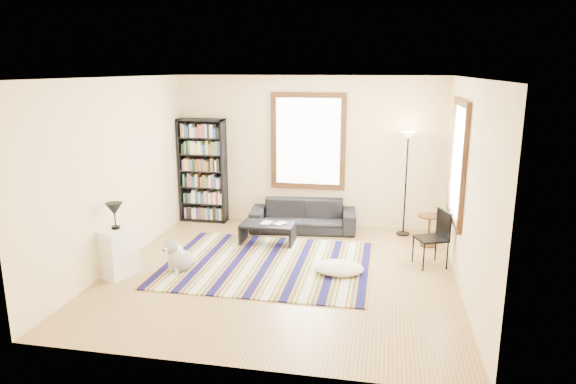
% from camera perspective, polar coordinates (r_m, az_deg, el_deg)
% --- Properties ---
extents(floor, '(5.00, 5.00, 0.10)m').
position_cam_1_polar(floor, '(7.65, -0.72, -9.28)').
color(floor, tan).
rests_on(floor, ground).
extents(ceiling, '(5.00, 5.00, 0.10)m').
position_cam_1_polar(ceiling, '(7.05, -0.79, 13.00)').
color(ceiling, white).
rests_on(ceiling, floor).
extents(wall_back, '(5.00, 0.10, 2.80)m').
position_cam_1_polar(wall_back, '(9.68, 2.30, 4.53)').
color(wall_back, '#FFDEAB').
rests_on(wall_back, floor).
extents(wall_front, '(5.00, 0.10, 2.80)m').
position_cam_1_polar(wall_front, '(4.83, -6.90, -4.89)').
color(wall_front, '#FFDEAB').
rests_on(wall_front, floor).
extents(wall_left, '(0.10, 5.00, 2.80)m').
position_cam_1_polar(wall_left, '(8.11, -18.70, 2.05)').
color(wall_left, '#FFDEAB').
rests_on(wall_left, floor).
extents(wall_right, '(0.10, 5.00, 2.80)m').
position_cam_1_polar(wall_right, '(7.16, 19.67, 0.51)').
color(wall_right, '#FFDEAB').
rests_on(wall_right, floor).
extents(window_back, '(1.20, 0.06, 1.60)m').
position_cam_1_polar(window_back, '(9.57, 2.24, 5.64)').
color(window_back, white).
rests_on(window_back, wall_back).
extents(window_right, '(0.06, 1.20, 1.60)m').
position_cam_1_polar(window_right, '(7.88, 18.38, 3.24)').
color(window_right, white).
rests_on(window_right, wall_right).
extents(rug, '(3.12, 2.50, 0.02)m').
position_cam_1_polar(rug, '(7.93, -2.30, -7.98)').
color(rug, '#0F0C3D').
rests_on(rug, floor).
extents(sofa, '(0.93, 1.98, 0.56)m').
position_cam_1_polar(sofa, '(9.45, 1.68, -2.67)').
color(sofa, black).
rests_on(sofa, floor).
extents(bookshelf, '(0.90, 0.30, 2.00)m').
position_cam_1_polar(bookshelf, '(10.03, -9.45, 2.35)').
color(bookshelf, black).
rests_on(bookshelf, floor).
extents(coffee_table, '(1.01, 0.74, 0.36)m').
position_cam_1_polar(coffee_table, '(8.78, -2.27, -4.63)').
color(coffee_table, black).
rests_on(coffee_table, floor).
extents(book_a, '(0.19, 0.24, 0.02)m').
position_cam_1_polar(book_a, '(8.74, -2.92, -3.41)').
color(book_a, beige).
rests_on(book_a, coffee_table).
extents(book_b, '(0.24, 0.26, 0.02)m').
position_cam_1_polar(book_b, '(8.73, -1.25, -3.42)').
color(book_b, beige).
rests_on(book_b, coffee_table).
extents(floor_cushion, '(0.79, 0.63, 0.18)m').
position_cam_1_polar(floor_cushion, '(7.59, 5.68, -8.39)').
color(floor_cushion, white).
rests_on(floor_cushion, floor).
extents(floor_lamp, '(0.32, 0.32, 1.86)m').
position_cam_1_polar(floor_lamp, '(9.28, 12.95, 0.83)').
color(floor_lamp, black).
rests_on(floor_lamp, floor).
extents(side_table, '(0.52, 0.52, 0.54)m').
position_cam_1_polar(side_table, '(8.96, 15.39, -4.13)').
color(side_table, '#452811').
rests_on(side_table, floor).
extents(folding_chair, '(0.54, 0.53, 0.86)m').
position_cam_1_polar(folding_chair, '(8.03, 15.58, -5.01)').
color(folding_chair, black).
rests_on(folding_chair, floor).
extents(white_cabinet, '(0.53, 0.60, 0.70)m').
position_cam_1_polar(white_cabinet, '(7.82, -18.40, -6.34)').
color(white_cabinet, white).
rests_on(white_cabinet, floor).
extents(table_lamp, '(0.27, 0.27, 0.38)m').
position_cam_1_polar(table_lamp, '(7.66, -18.69, -2.53)').
color(table_lamp, black).
rests_on(table_lamp, white_cabinet).
extents(dog, '(0.55, 0.63, 0.52)m').
position_cam_1_polar(dog, '(7.77, -11.83, -6.74)').
color(dog, '#ACACAC').
rests_on(dog, floor).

